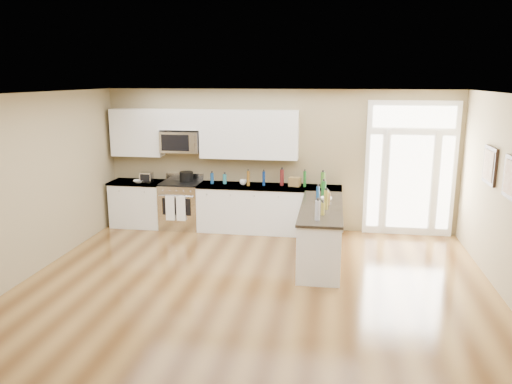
{
  "coord_description": "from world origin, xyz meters",
  "views": [
    {
      "loc": [
        1.11,
        -5.81,
        3.02
      ],
      "look_at": [
        -0.14,
        2.0,
        1.2
      ],
      "focal_mm": 35.0,
      "sensor_mm": 36.0,
      "label": 1
    }
  ],
  "objects_px": {
    "toaster_oven": "(147,177)",
    "stockpot": "(186,176)",
    "peninsula_cabinet": "(321,235)",
    "kitchen_range": "(182,205)"
  },
  "relations": [
    {
      "from": "stockpot",
      "to": "toaster_oven",
      "type": "bearing_deg",
      "value": -169.02
    },
    {
      "from": "peninsula_cabinet",
      "to": "kitchen_range",
      "type": "bearing_deg",
      "value": 153.25
    },
    {
      "from": "kitchen_range",
      "to": "stockpot",
      "type": "height_order",
      "value": "stockpot"
    },
    {
      "from": "peninsula_cabinet",
      "to": "toaster_oven",
      "type": "distance_m",
      "value": 3.88
    },
    {
      "from": "peninsula_cabinet",
      "to": "stockpot",
      "type": "relative_size",
      "value": 8.31
    },
    {
      "from": "stockpot",
      "to": "toaster_oven",
      "type": "height_order",
      "value": "stockpot"
    },
    {
      "from": "stockpot",
      "to": "toaster_oven",
      "type": "distance_m",
      "value": 0.8
    },
    {
      "from": "toaster_oven",
      "to": "stockpot",
      "type": "bearing_deg",
      "value": 12.92
    },
    {
      "from": "peninsula_cabinet",
      "to": "toaster_oven",
      "type": "height_order",
      "value": "toaster_oven"
    },
    {
      "from": "kitchen_range",
      "to": "toaster_oven",
      "type": "distance_m",
      "value": 0.9
    }
  ]
}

